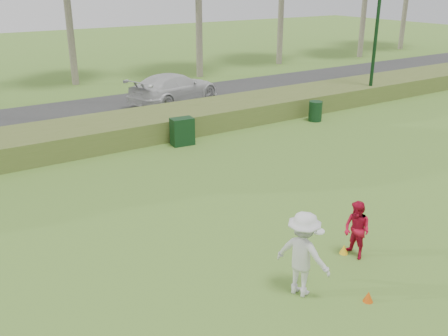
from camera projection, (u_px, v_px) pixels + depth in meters
ground at (317, 272)px, 11.60m from camera, size 120.00×120.00×0.00m
reed_strip at (120, 129)px, 20.84m from camera, size 80.00×3.00×0.90m
park_road at (83, 113)px, 24.91m from camera, size 80.00×6.00×0.06m
player_white at (303, 254)px, 10.50m from camera, size 1.11×1.41×1.91m
player_red at (357, 230)px, 11.98m from camera, size 0.56×0.71×1.45m
cone_orange at (368, 297)px, 10.50m from camera, size 0.22×0.22×0.24m
cone_yellow at (344, 249)px, 12.33m from camera, size 0.22×0.22×0.24m
utility_cabinet at (182, 131)px, 20.19m from camera, size 0.94×0.64×1.12m
trash_bin at (315, 111)px, 23.58m from camera, size 0.80×0.80×0.94m
car_right at (174, 88)px, 26.69m from camera, size 5.83×3.78×1.57m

